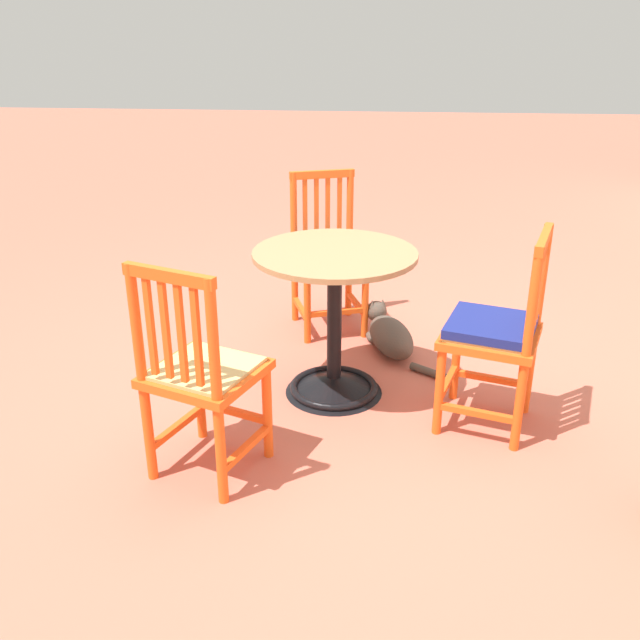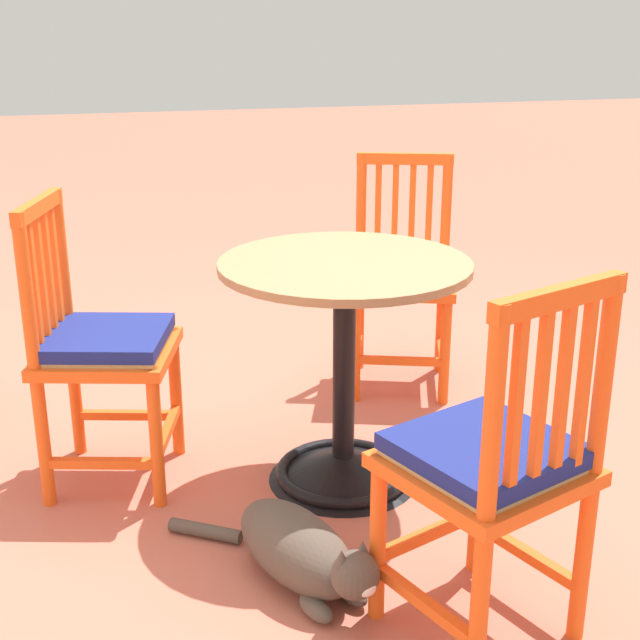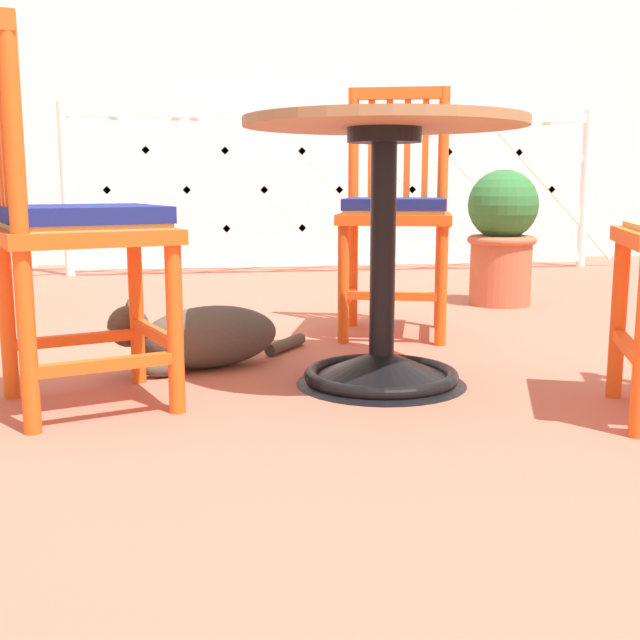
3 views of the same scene
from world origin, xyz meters
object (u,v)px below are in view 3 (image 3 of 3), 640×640
(orange_chair_near_fence, at_px, (395,214))
(tabby_cat, at_px, (198,338))
(orange_chair_tucked_in, at_px, (74,229))
(cafe_table, at_px, (382,284))
(terracotta_planter, at_px, (502,234))

(orange_chair_near_fence, xyz_separation_m, tabby_cat, (-0.73, -0.45, -0.35))
(orange_chair_tucked_in, height_order, tabby_cat, orange_chair_tucked_in)
(cafe_table, bearing_deg, orange_chair_tucked_in, -173.10)
(orange_chair_tucked_in, xyz_separation_m, terracotta_planter, (1.69, 1.43, -0.12))
(cafe_table, distance_m, tabby_cat, 0.60)
(tabby_cat, height_order, terracotta_planter, terracotta_planter)
(cafe_table, relative_size, terracotta_planter, 1.23)
(cafe_table, xyz_separation_m, terracotta_planter, (0.89, 1.34, 0.04))
(orange_chair_tucked_in, xyz_separation_m, tabby_cat, (0.29, 0.37, -0.35))
(cafe_table, relative_size, tabby_cat, 1.19)
(orange_chair_tucked_in, relative_size, tabby_cat, 1.43)
(orange_chair_tucked_in, height_order, terracotta_planter, orange_chair_tucked_in)
(orange_chair_tucked_in, bearing_deg, tabby_cat, 51.28)
(terracotta_planter, bearing_deg, tabby_cat, -142.55)
(orange_chair_near_fence, relative_size, orange_chair_tucked_in, 1.00)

